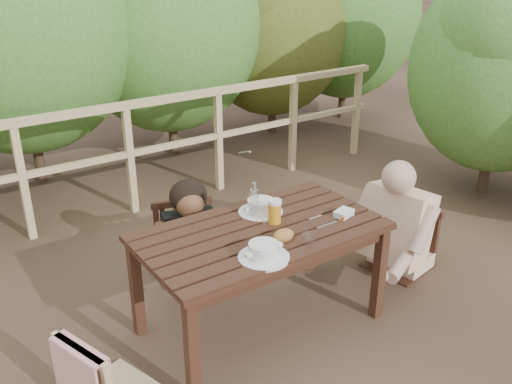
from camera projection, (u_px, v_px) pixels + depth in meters
ground at (260, 323)px, 3.58m from camera, size 60.00×60.00×0.00m
table at (261, 279)px, 3.44m from camera, size 1.44×0.81×0.67m
chair_left at (108, 333)px, 2.84m from camera, size 0.52×0.52×0.83m
chair_far at (187, 214)px, 3.99m from camera, size 0.57×0.57×0.92m
chair_right at (403, 215)px, 4.04m from camera, size 0.50×0.50×0.86m
woman at (185, 197)px, 3.95m from camera, size 0.62×0.69×1.17m
diner_right at (410, 176)px, 3.94m from camera, size 0.81×0.70×1.44m
railing at (130, 159)px, 4.88m from camera, size 5.60×0.10×1.01m
soup_near at (264, 251)px, 2.99m from camera, size 0.28×0.28×0.09m
soup_far at (261, 207)px, 3.50m from camera, size 0.28×0.28×0.09m
bread_roll at (283, 236)px, 3.18m from camera, size 0.13×0.10×0.07m
beer_glass at (275, 212)px, 3.35m from camera, size 0.08×0.08×0.16m
bottle at (254, 200)px, 3.42m from camera, size 0.06×0.06×0.23m
tumbler at (308, 240)px, 3.13m from camera, size 0.07×0.07×0.08m
butter_tub at (344, 214)px, 3.45m from camera, size 0.14×0.12×0.05m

